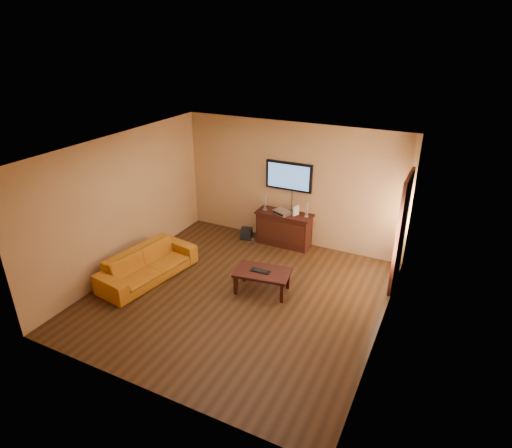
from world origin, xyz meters
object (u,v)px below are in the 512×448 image
Objects in this scene: speaker_left at (265,203)px; game_console at (296,210)px; av_receiver at (282,212)px; media_console at (284,229)px; bottle at (252,241)px; television at (289,176)px; coffee_table at (262,274)px; keyboard at (260,271)px; subwoofer at (246,233)px; sofa at (147,260)px; speaker_right at (307,210)px.

speaker_left is 1.72× the size of game_console.
game_console is (0.29, 0.07, 0.07)m from av_receiver.
speaker_left is at bearing -154.84° from game_console.
media_console is at bearing 0.81° from speaker_left.
av_receiver reaches higher than bottle.
television is at bearing 41.88° from bottle.
game_console is (0.26, -0.18, -0.68)m from television.
bottle is (-1.00, 1.57, -0.28)m from coffee_table.
av_receiver is 1.96m from keyboard.
subwoofer is at bearing 138.45° from bottle.
av_receiver reaches higher than keyboard.
game_console reaches higher than coffee_table.
keyboard is (0.39, -1.89, -0.36)m from av_receiver.
speaker_left is 0.92m from bottle.
speaker_left is at bearing 113.93° from coffee_table.
keyboard reaches higher than coffee_table.
speaker_left is (1.33, 2.47, 0.54)m from sofa.
keyboard is at bearing -67.06° from speaker_left.
keyboard is at bearing -152.52° from coffee_table.
speaker_right reaches higher than av_receiver.
television is 2.46m from coffee_table.
media_console is 5.09× the size of subwoofer.
game_console is at bearing 1.99° from speaker_left.
coffee_table is 2.92× the size of keyboard.
av_receiver reaches higher than media_console.
av_receiver is 1.45× the size of subwoofer.
television is at bearing 90.00° from media_console.
game_console is 0.89× the size of subwoofer.
keyboard is at bearing -94.07° from speaker_right.
bottle is (-0.61, -0.55, -1.46)m from television.
media_console is 3.33× the size of speaker_left.
sofa is 5.45× the size of keyboard.
speaker_left reaches higher than coffee_table.
subwoofer is at bearing -172.62° from media_console.
speaker_left is at bearing -163.06° from av_receiver.
game_console reaches higher than bottle.
coffee_table is (0.39, -2.12, -1.18)m from television.
subwoofer is at bearing 125.02° from coffee_table.
coffee_table is 1.88m from bottle.
av_receiver is (-0.42, 1.87, 0.43)m from coffee_table.
coffee_table is 2.17m from speaker_left.
game_console is (0.72, 0.03, -0.06)m from speaker_left.
sofa is 5.33× the size of speaker_left.
speaker_right is (2.29, 2.51, 0.52)m from sofa.
speaker_left reaches higher than subwoofer.
game_console reaches higher than media_console.
speaker_right reaches higher than media_console.
keyboard is (-0.14, -1.98, -0.47)m from speaker_right.
av_receiver is at bearing -143.17° from game_console.
bottle is at bearing 122.47° from coffee_table.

